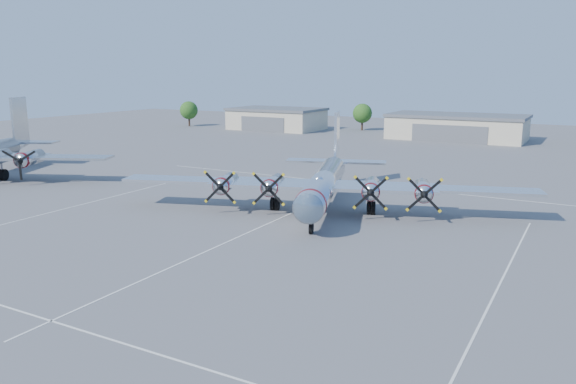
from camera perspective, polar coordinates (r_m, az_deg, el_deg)
The scene contains 7 objects.
ground at distance 51.77m, azimuth -3.53°, elevation -3.90°, with size 260.00×260.00×0.00m, color #535356.
parking_lines at distance 50.37m, azimuth -4.60°, elevation -4.37°, with size 60.00×50.08×0.01m.
hangar_west at distance 143.68m, azimuth -1.15°, elevation 7.47°, with size 22.60×14.60×5.40m.
hangar_center at distance 127.29m, azimuth 16.77°, elevation 6.37°, with size 28.60×14.60×5.40m.
tree_far_west at distance 154.47m, azimuth -10.04°, elevation 8.17°, with size 4.80×4.80×6.64m.
tree_west at distance 142.10m, azimuth 7.56°, elevation 7.93°, with size 4.80×4.80×6.64m.
main_bomber_b29 at distance 60.17m, azimuth 3.72°, elevation -1.63°, with size 42.61×29.14×9.42m, color white, non-canonical shape.
Camera 1 is at (26.84, -41.93, 14.22)m, focal length 35.00 mm.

